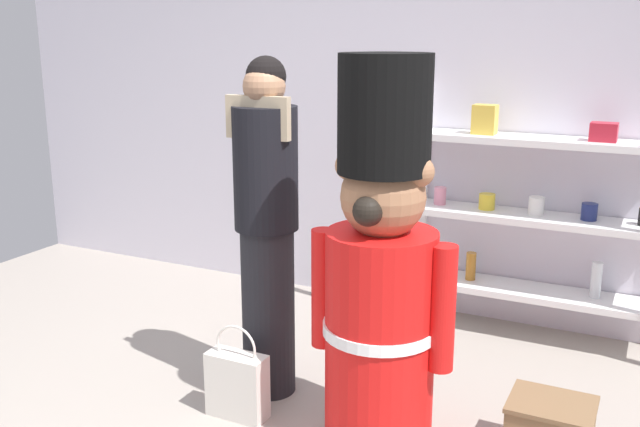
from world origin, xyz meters
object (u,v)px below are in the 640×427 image
(person_shopper, at_px, (267,224))
(shopping_bag, at_px, (237,384))
(teddy_bear_guard, at_px, (381,279))
(merchandise_shelf, at_px, (535,213))

(person_shopper, distance_m, shopping_bag, 0.78)
(person_shopper, bearing_deg, teddy_bear_guard, -17.09)
(teddy_bear_guard, bearing_deg, person_shopper, 162.91)
(teddy_bear_guard, bearing_deg, shopping_bag, -172.71)
(teddy_bear_guard, distance_m, shopping_bag, 0.92)
(merchandise_shelf, relative_size, shopping_bag, 3.27)
(teddy_bear_guard, relative_size, shopping_bag, 3.67)
(teddy_bear_guard, bearing_deg, merchandise_shelf, 75.94)
(teddy_bear_guard, distance_m, person_shopper, 0.72)
(teddy_bear_guard, height_order, shopping_bag, teddy_bear_guard)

